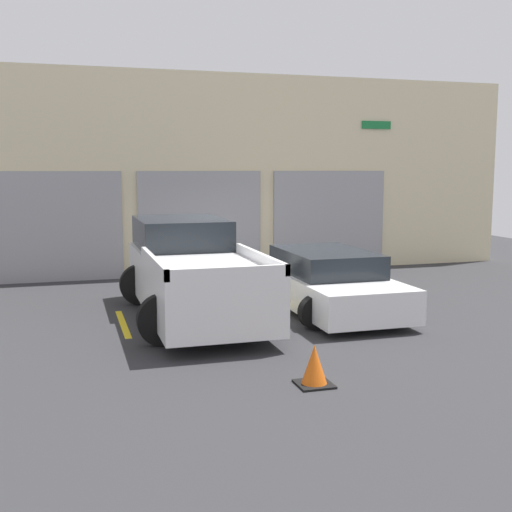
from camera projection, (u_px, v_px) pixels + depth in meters
The scene contains 8 objects.
ground_plane at pixel (236, 295), 14.65m from camera, with size 28.00×28.00×0.00m, color #2D2D30.
shophouse_building at pixel (205, 176), 17.41m from camera, with size 18.00×0.68×5.40m.
pickup_truck at pixel (192, 272), 12.40m from camera, with size 2.56×5.38×1.82m.
sedan_white at pixel (327, 282), 12.97m from camera, with size 2.23×4.46×1.22m.
parking_stripe_far_left at pixel (123, 324), 11.87m from camera, with size 0.12×2.20×0.01m, color gold.
parking_stripe_left at pixel (263, 314), 12.64m from camera, with size 0.12×2.20×0.01m, color gold.
parking_stripe_centre at pixel (387, 306), 13.41m from camera, with size 0.12×2.20×0.01m, color gold.
traffic_cone at pixel (314, 367), 8.47m from camera, with size 0.47×0.47×0.55m.
Camera 1 is at (-3.65, -13.94, 2.85)m, focal length 45.00 mm.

